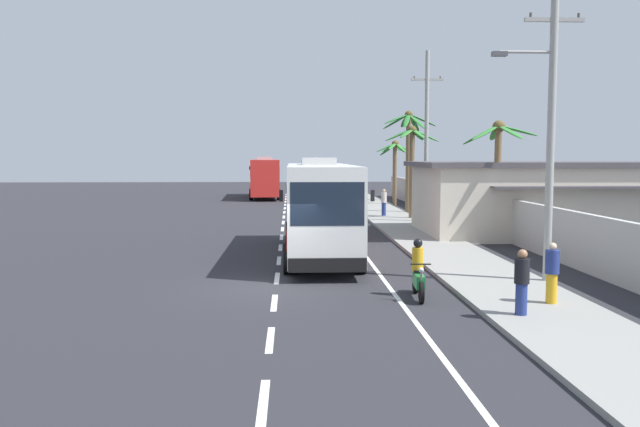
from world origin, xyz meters
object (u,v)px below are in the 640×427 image
Objects in this scene: motorcycle_beside_bus at (356,218)px; utility_pole_mid at (426,135)px; utility_pole_nearest at (550,114)px; coach_bus_far_lane at (264,177)px; roadside_building at (571,198)px; pedestrian_far_walk at (552,272)px; pedestrian_near_kerb at (384,202)px; palm_third at (498,157)px; palm_nearest at (408,142)px; pedestrian_midwalk at (522,281)px; coach_bus_foreground at (320,205)px; palm_second at (412,153)px; motorcycle_trailing at (418,274)px; palm_farthest at (395,161)px; palm_fourth at (395,158)px.

utility_pole_mid is (4.47, 3.38, 4.53)m from motorcycle_beside_bus.
utility_pole_mid is at bearing 89.66° from utility_pole_nearest.
roadside_building is (16.72, -29.58, -0.18)m from coach_bus_far_lane.
motorcycle_beside_bus is at bearing 58.04° from pedestrian_far_walk.
pedestrian_far_walk is (3.30, -17.93, 0.30)m from motorcycle_beside_bus.
palm_third reaches higher than pedestrian_near_kerb.
pedestrian_midwalk is at bearing -94.97° from palm_nearest.
coach_bus_foreground is 36.15m from coach_bus_far_lane.
pedestrian_midwalk is 24.84m from palm_second.
coach_bus_foreground reaches higher than motorcycle_trailing.
palm_nearest is (10.60, -17.33, 2.92)m from coach_bus_far_lane.
utility_pole_nearest is 36.10m from palm_farthest.
palm_nearest reaches higher than coach_bus_far_lane.
palm_third is at bearing -84.92° from palm_nearest.
utility_pole_nearest is (1.85, -21.79, 4.20)m from pedestrian_near_kerb.
palm_second is (3.94, 21.93, 3.51)m from motorcycle_trailing.
palm_fourth reaches higher than pedestrian_midwalk.
motorcycle_beside_bus is 0.19× the size of utility_pole_mid.
roadside_building is (4.78, 2.87, -2.08)m from palm_third.
pedestrian_midwalk is at bearing -66.94° from coach_bus_foreground.
coach_bus_far_lane is 34.62m from palm_third.
palm_third is at bearing 23.03° from coach_bus_foreground.
coach_bus_far_lane is 6.96× the size of pedestrian_midwalk.
roadside_building is at bearing -60.53° from coach_bus_far_lane.
pedestrian_midwalk is 1.00× the size of pedestrian_far_walk.
palm_nearest is 14.03m from roadside_building.
coach_bus_foreground is 1.60× the size of palm_nearest.
coach_bus_far_lane is 5.69× the size of motorcycle_trailing.
palm_fourth is at bearing 89.02° from utility_pole_nearest.
coach_bus_foreground is 1.13× the size of utility_pole_nearest.
palm_nearest is at bearing 95.08° from palm_third.
palm_fourth is 1.02× the size of palm_farthest.
motorcycle_trailing is at bearing -117.48° from palm_third.
coach_bus_foreground reaches higher than pedestrian_far_walk.
palm_third is at bearing 80.71° from utility_pole_nearest.
coach_bus_far_lane is at bearing 102.43° from motorcycle_beside_bus.
palm_farthest reaches higher than roadside_building.
pedestrian_midwalk is at bearing -105.55° from palm_third.
coach_bus_far_lane is 43.48m from utility_pole_nearest.
coach_bus_foreground is 9.14m from motorcycle_beside_bus.
motorcycle_beside_bus is 0.20× the size of utility_pole_nearest.
utility_pole_nearest is 9.87m from palm_third.
coach_bus_foreground is at bearing -104.70° from palm_farthest.
palm_fourth is at bearing 81.84° from motorcycle_trailing.
roadside_building is at bearing -63.44° from palm_nearest.
coach_bus_foreground is at bearing -114.17° from palm_second.
palm_nearest is at bearing 80.28° from motorcycle_trailing.
utility_pole_nearest reaches higher than motorcycle_trailing.
utility_pole_mid is 1.80× the size of palm_third.
pedestrian_midwalk is 0.29× the size of palm_third.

